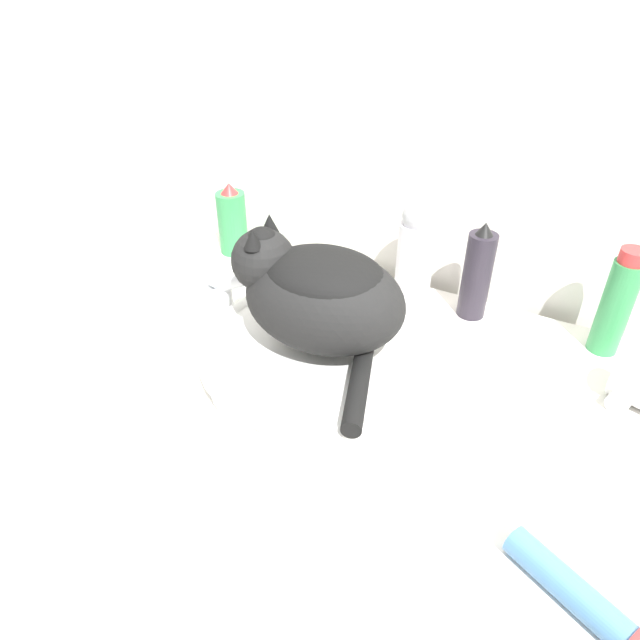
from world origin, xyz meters
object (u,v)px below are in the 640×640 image
object	(u,v)px
hairspray_can_black	(477,274)
lotion_bottle_white	(416,252)
cat	(318,292)
cream_tube	(576,594)
shampoo_bottle_tall	(617,304)
spray_bottle_trigger	(232,221)
faucet	(225,288)

from	to	relation	value
hairspray_can_black	lotion_bottle_white	size ratio (longest dim) A/B	0.92
cat	cream_tube	world-z (taller)	cat
cat	lotion_bottle_white	size ratio (longest dim) A/B	1.43
lotion_bottle_white	cream_tube	size ratio (longest dim) A/B	1.26
shampoo_bottle_tall	lotion_bottle_white	size ratio (longest dim) A/B	0.94
shampoo_bottle_tall	spray_bottle_trigger	world-z (taller)	shampoo_bottle_tall
cat	cream_tube	bearing A→B (deg)	146.87
shampoo_bottle_tall	hairspray_can_black	bearing A→B (deg)	180.00
spray_bottle_trigger	lotion_bottle_white	distance (m)	0.41
spray_bottle_trigger	hairspray_can_black	distance (m)	0.52
faucet	hairspray_can_black	world-z (taller)	hairspray_can_black
cat	cream_tube	distance (m)	0.49
shampoo_bottle_tall	cat	bearing A→B (deg)	-146.70
spray_bottle_trigger	lotion_bottle_white	world-z (taller)	lotion_bottle_white
shampoo_bottle_tall	cream_tube	distance (m)	0.49
cat	cream_tube	xyz separation A→B (m)	(0.42, -0.22, -0.12)
faucet	spray_bottle_trigger	world-z (taller)	spray_bottle_trigger
spray_bottle_trigger	lotion_bottle_white	size ratio (longest dim) A/B	0.78
faucet	cream_tube	distance (m)	0.68
hairspray_can_black	lotion_bottle_white	bearing A→B (deg)	180.00
cat	lotion_bottle_white	bearing A→B (deg)	-108.36
cat	faucet	size ratio (longest dim) A/B	2.00
cat	hairspray_can_black	bearing A→B (deg)	-129.16
spray_bottle_trigger	faucet	bearing A→B (deg)	-57.62
cat	faucet	xyz separation A→B (m)	(-0.20, 0.04, -0.07)
faucet	lotion_bottle_white	size ratio (longest dim) A/B	0.72
cat	spray_bottle_trigger	bearing A→B (deg)	-42.51
faucet	hairspray_can_black	bearing A→B (deg)	40.10
cat	spray_bottle_trigger	xyz separation A→B (m)	(-0.35, 0.26, -0.07)
cat	faucet	world-z (taller)	cat
cat	faucet	bearing A→B (deg)	-15.79
cat	spray_bottle_trigger	distance (m)	0.44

